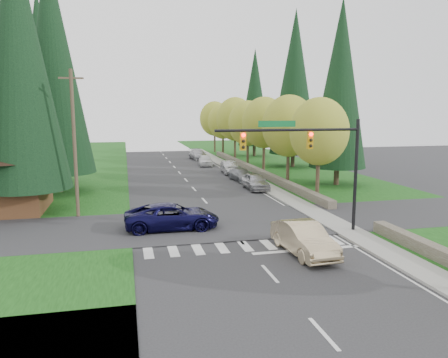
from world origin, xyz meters
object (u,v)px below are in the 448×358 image
object	(u,v)px
suv_navy	(172,216)
parked_car_b	(241,175)
parked_car_a	(255,181)
parked_car_e	(198,154)
parked_car_d	(205,160)
parked_car_c	(229,167)
sedan_champagne	(304,238)

from	to	relation	value
suv_navy	parked_car_b	distance (m)	19.52
parked_car_a	parked_car_e	xyz separation A→B (m)	(-1.03, 26.03, -0.03)
parked_car_d	parked_car_e	size ratio (longest dim) A/B	0.83
suv_navy	parked_car_d	world-z (taller)	suv_navy
parked_car_c	parked_car_d	distance (m)	7.97
parked_car_a	parked_car_d	distance (m)	18.47
suv_navy	parked_car_a	bearing A→B (deg)	-36.17
parked_car_c	parked_car_e	distance (m)	15.50
sedan_champagne	parked_car_a	distance (m)	18.45
parked_car_a	parked_car_b	size ratio (longest dim) A/B	1.04
parked_car_b	parked_car_d	bearing A→B (deg)	90.05
sedan_champagne	parked_car_e	bearing A→B (deg)	83.88
parked_car_a	suv_navy	bearing A→B (deg)	-127.04
parked_car_a	parked_car_c	distance (m)	10.57
parked_car_a	parked_car_c	bearing A→B (deg)	89.62
parked_car_e	parked_car_c	bearing A→B (deg)	-91.16
parked_car_a	parked_car_b	xyz separation A→B (m)	(0.06, 5.26, -0.14)
parked_car_a	parked_car_d	xyz separation A→B (m)	(-1.34, 18.42, -0.05)
parked_car_b	parked_car_c	world-z (taller)	parked_car_c
sedan_champagne	parked_car_e	size ratio (longest dim) A/B	0.96
parked_car_b	parked_car_e	distance (m)	20.80
parked_car_e	parked_car_b	bearing A→B (deg)	-92.19
parked_car_a	parked_car_e	distance (m)	26.05
parked_car_e	suv_navy	bearing A→B (deg)	-107.08
parked_car_a	parked_car_c	size ratio (longest dim) A/B	1.02
parked_car_b	parked_car_e	xyz separation A→B (m)	(-1.09, 20.77, 0.11)
sedan_champagne	parked_car_a	bearing A→B (deg)	77.17
parked_car_b	parked_car_d	size ratio (longest dim) A/B	1.03
suv_navy	parked_car_e	xyz separation A→B (m)	(8.01, 38.04, -0.07)
sedan_champagne	parked_car_c	world-z (taller)	sedan_champagne
parked_car_d	sedan_champagne	bearing A→B (deg)	-85.70
parked_car_c	suv_navy	bearing A→B (deg)	-108.38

